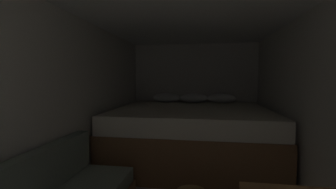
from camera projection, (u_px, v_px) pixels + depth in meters
wall_back at (194, 93)px, 4.56m from camera, size 2.53×0.05×1.96m
wall_left at (67, 106)px, 2.37m from camera, size 0.05×4.78×1.96m
wall_right at (325, 111)px, 1.99m from camera, size 0.05×4.78×1.96m
ceiling_slab at (185, 2)px, 2.11m from camera, size 2.53×4.78×0.05m
bed at (191, 133)px, 3.55m from camera, size 2.31×2.02×0.99m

